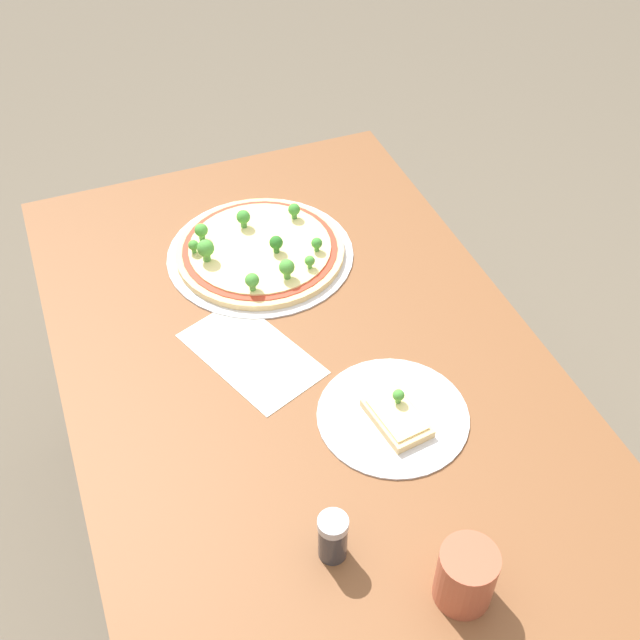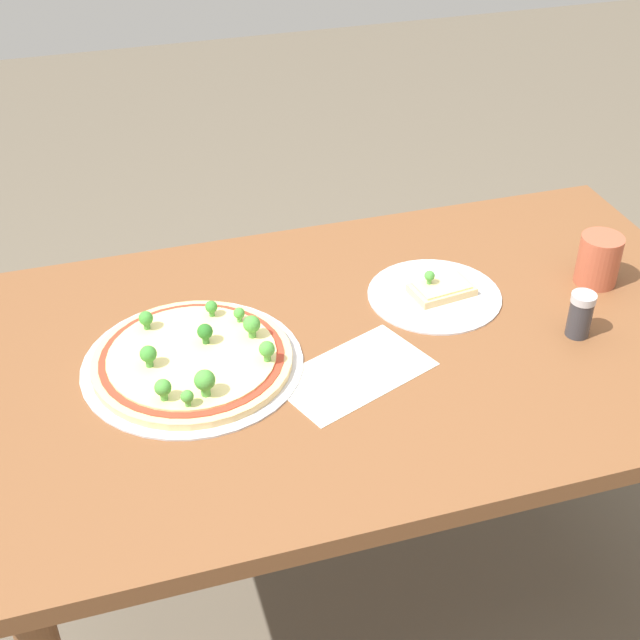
# 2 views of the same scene
# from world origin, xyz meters

# --- Properties ---
(ground_plane) EXTENTS (8.00, 8.00, 0.00)m
(ground_plane) POSITION_xyz_m (0.00, 0.00, 0.00)
(ground_plane) COLOR brown
(dining_table) EXTENTS (1.40, 0.86, 0.74)m
(dining_table) POSITION_xyz_m (0.00, 0.00, 0.65)
(dining_table) COLOR brown
(dining_table) RESTS_ON ground_plane
(pizza_tray_whole) EXTENTS (0.39, 0.39, 0.07)m
(pizza_tray_whole) POSITION_xyz_m (0.33, -0.02, 0.75)
(pizza_tray_whole) COLOR silver
(pizza_tray_whole) RESTS_ON dining_table
(pizza_tray_slice) EXTENTS (0.26, 0.26, 0.05)m
(pizza_tray_slice) POSITION_xyz_m (-0.17, -0.10, 0.74)
(pizza_tray_slice) COLOR silver
(pizza_tray_slice) RESTS_ON dining_table
(drinking_cup) EXTENTS (0.08, 0.08, 0.10)m
(drinking_cup) POSITION_xyz_m (-0.49, -0.05, 0.79)
(drinking_cup) COLOR #AD5138
(drinking_cup) RESTS_ON dining_table
(condiment_shaker) EXTENTS (0.05, 0.05, 0.09)m
(condiment_shaker) POSITION_xyz_m (-0.36, 0.10, 0.78)
(condiment_shaker) COLOR #333338
(condiment_shaker) RESTS_ON dining_table
(paper_menu) EXTENTS (0.31, 0.24, 0.00)m
(paper_menu) POSITION_xyz_m (0.07, 0.09, 0.74)
(paper_menu) COLOR silver
(paper_menu) RESTS_ON dining_table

